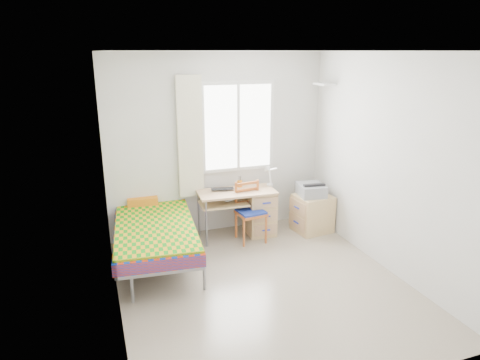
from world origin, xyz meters
name	(u,v)px	position (x,y,z in m)	size (l,w,h in m)	color
floor	(263,285)	(0.00, 0.00, 0.00)	(3.50, 3.50, 0.00)	#BCAD93
ceiling	(267,51)	(0.00, 0.00, 2.60)	(3.50, 3.50, 0.00)	white
wall_back	(218,145)	(0.00, 1.75, 1.30)	(3.20, 3.20, 0.00)	silver
wall_left	(110,193)	(-1.60, 0.00, 1.30)	(3.50, 3.50, 0.00)	silver
wall_right	(389,165)	(1.60, 0.00, 1.30)	(3.50, 3.50, 0.00)	silver
window	(238,127)	(0.30, 1.73, 1.55)	(1.10, 0.04, 1.30)	white
curtain	(190,138)	(-0.42, 1.68, 1.45)	(0.35, 0.05, 1.70)	beige
floating_shelf	(324,84)	(1.49, 1.40, 2.15)	(0.20, 0.32, 0.03)	white
bed	(154,225)	(-1.06, 1.14, 0.44)	(1.17, 2.18, 0.91)	gray
desk	(255,209)	(0.45, 1.41, 0.38)	(1.13, 0.57, 0.69)	tan
chair	(250,208)	(0.31, 1.24, 0.48)	(0.40, 0.40, 0.85)	#AC5321
cabinet	(312,213)	(1.29, 1.20, 0.28)	(0.56, 0.51, 0.55)	tan
printer	(311,189)	(1.27, 1.24, 0.65)	(0.41, 0.46, 0.18)	gray
laptop	(223,190)	(-0.02, 1.47, 0.70)	(0.33, 0.21, 0.03)	black
pen_cup	(240,184)	(0.28, 1.59, 0.73)	(0.07, 0.07, 0.09)	#D55F17
task_lamp	(269,174)	(0.65, 1.37, 0.91)	(0.21, 0.30, 0.36)	white
book	(221,200)	(-0.06, 1.40, 0.59)	(0.16, 0.22, 0.02)	gray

